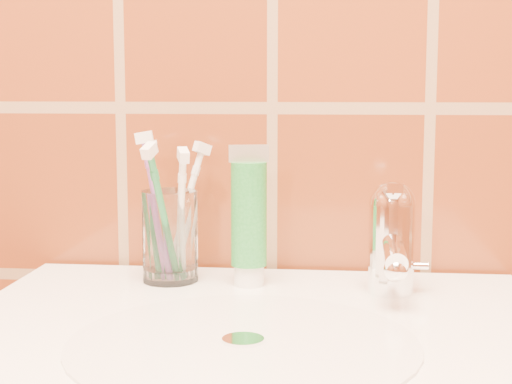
# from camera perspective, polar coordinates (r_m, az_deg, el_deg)

# --- Properties ---
(glass_tumbler) EXTENTS (0.08, 0.08, 0.10)m
(glass_tumbler) POSITION_cam_1_polar(r_m,az_deg,el_deg) (0.88, -6.28, -3.22)
(glass_tumbler) COLOR white
(glass_tumbler) RESTS_ON pedestal_sink
(toothpaste_tube) EXTENTS (0.04, 0.04, 0.15)m
(toothpaste_tube) POSITION_cam_1_polar(r_m,az_deg,el_deg) (0.85, -0.52, -2.06)
(toothpaste_tube) COLOR white
(toothpaste_tube) RESTS_ON pedestal_sink
(faucet) EXTENTS (0.05, 0.11, 0.12)m
(faucet) POSITION_cam_1_polar(r_m,az_deg,el_deg) (0.83, 9.85, -3.06)
(faucet) COLOR white
(faucet) RESTS_ON pedestal_sink
(toothbrush_0) EXTENTS (0.08, 0.12, 0.17)m
(toothbrush_0) POSITION_cam_1_polar(r_m,az_deg,el_deg) (0.86, -5.51, -1.84)
(toothbrush_0) COLOR white
(toothbrush_0) RESTS_ON glass_tumbler
(toothbrush_1) EXTENTS (0.06, 0.06, 0.18)m
(toothbrush_1) POSITION_cam_1_polar(r_m,az_deg,el_deg) (0.87, -7.20, -1.19)
(toothbrush_1) COLOR #86489A
(toothbrush_1) RESTS_ON glass_tumbler
(toothbrush_2) EXTENTS (0.12, 0.12, 0.17)m
(toothbrush_2) POSITION_cam_1_polar(r_m,az_deg,el_deg) (0.90, -5.23, -1.37)
(toothbrush_2) COLOR white
(toothbrush_2) RESTS_ON glass_tumbler
(toothbrush_3) EXTENTS (0.09, 0.10, 0.17)m
(toothbrush_3) POSITION_cam_1_polar(r_m,az_deg,el_deg) (0.89, -7.24, -1.40)
(toothbrush_3) COLOR #1B673B
(toothbrush_3) RESTS_ON glass_tumbler
(toothbrush_4) EXTENTS (0.07, 0.14, 0.18)m
(toothbrush_4) POSITION_cam_1_polar(r_m,az_deg,el_deg) (0.85, -6.72, -1.77)
(toothbrush_4) COLOR #217D41
(toothbrush_4) RESTS_ON glass_tumbler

